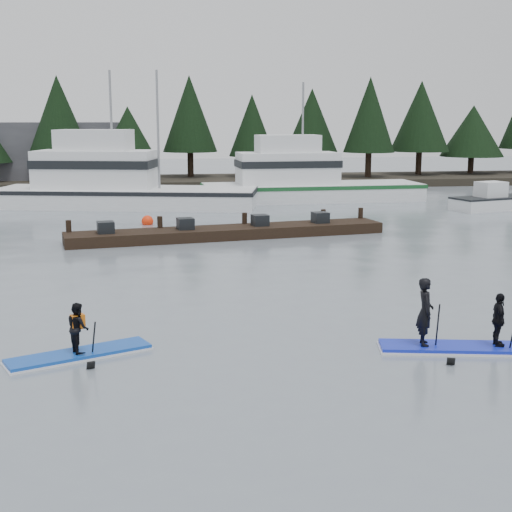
{
  "coord_description": "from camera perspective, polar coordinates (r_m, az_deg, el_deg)",
  "views": [
    {
      "loc": [
        -3.19,
        -15.71,
        5.37
      ],
      "look_at": [
        0.0,
        6.0,
        1.1
      ],
      "focal_mm": 50.0,
      "sensor_mm": 36.0,
      "label": 1
    }
  ],
  "objects": [
    {
      "name": "skiff",
      "position": [
        45.14,
        19.14,
        4.06
      ],
      "size": [
        6.84,
        3.71,
        0.76
      ],
      "primitive_type": "cube",
      "rotation": [
        0.0,
        0.0,
        0.28
      ],
      "color": "white",
      "rests_on": "ground"
    },
    {
      "name": "floating_dock",
      "position": [
        32.41,
        -2.19,
        1.9
      ],
      "size": [
        14.7,
        4.36,
        0.49
      ],
      "primitive_type": "cube",
      "rotation": [
        0.0,
        0.0,
        0.17
      ],
      "color": "black",
      "rests_on": "ground"
    },
    {
      "name": "treeline",
      "position": [
        58.05,
        -5.2,
        5.66
      ],
      "size": [
        60.0,
        4.0,
        8.0
      ],
      "primitive_type": null,
      "color": "black",
      "rests_on": "ground"
    },
    {
      "name": "fishing_boat_large",
      "position": [
        44.51,
        -10.91,
        4.76
      ],
      "size": [
        16.28,
        7.71,
        9.09
      ],
      "rotation": [
        0.0,
        0.0,
        -0.22
      ],
      "color": "white",
      "rests_on": "ground"
    },
    {
      "name": "buoy_b",
      "position": [
        36.87,
        -8.67,
        2.51
      ],
      "size": [
        0.6,
        0.6,
        0.6
      ],
      "primitive_type": "sphere",
      "color": "#FF300C",
      "rests_on": "ground"
    },
    {
      "name": "ground",
      "position": [
        16.91,
        2.99,
        -7.52
      ],
      "size": [
        160.0,
        160.0,
        0.0
      ],
      "primitive_type": "plane",
      "color": "slate",
      "rests_on": "ground"
    },
    {
      "name": "paddleboard_duo",
      "position": [
        17.36,
        15.85,
        -5.53
      ],
      "size": [
        3.71,
        1.64,
        2.18
      ],
      "rotation": [
        0.0,
        0.0,
        -0.2
      ],
      "color": "#1527C9",
      "rests_on": "ground"
    },
    {
      "name": "paddleboard_solo",
      "position": [
        16.8,
        -14.0,
        -6.61
      ],
      "size": [
        3.29,
        2.02,
        1.77
      ],
      "rotation": [
        0.0,
        0.0,
        0.41
      ],
      "color": "#1247B1",
      "rests_on": "ground"
    },
    {
      "name": "waterfront_building",
      "position": [
        60.75,
        -18.78,
        7.73
      ],
      "size": [
        18.0,
        6.0,
        5.0
      ],
      "primitive_type": "cube",
      "color": "#4C4C51",
      "rests_on": "ground"
    },
    {
      "name": "far_shore",
      "position": [
        58.02,
        -5.21,
        5.95
      ],
      "size": [
        70.0,
        8.0,
        0.6
      ],
      "primitive_type": "cube",
      "color": "#2D281E",
      "rests_on": "ground"
    },
    {
      "name": "fishing_boat_medium",
      "position": [
        47.17,
        4.05,
        5.18
      ],
      "size": [
        14.4,
        4.64,
        8.52
      ],
      "rotation": [
        0.0,
        0.0,
        0.04
      ],
      "color": "white",
      "rests_on": "ground"
    },
    {
      "name": "buoy_c",
      "position": [
        46.11,
        16.18,
        3.89
      ],
      "size": [
        0.5,
        0.5,
        0.5
      ],
      "primitive_type": "sphere",
      "color": "#FF300C",
      "rests_on": "ground"
    }
  ]
}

